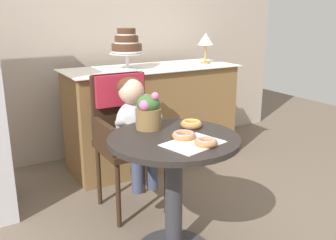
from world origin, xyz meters
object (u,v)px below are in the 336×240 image
at_px(table_lamp, 206,40).
at_px(cafe_table, 174,173).
at_px(wicker_chair, 124,120).
at_px(donut_side, 206,142).
at_px(flower_vase, 149,111).
at_px(seated_child, 134,120).
at_px(donut_front, 184,135).
at_px(donut_mid, 191,124).
at_px(tiered_cake_stand, 127,45).

bearing_deg(table_lamp, cafe_table, -131.21).
xyz_separation_m(wicker_chair, donut_side, (0.05, -0.90, 0.10)).
distance_m(wicker_chair, donut_side, 0.90).
bearing_deg(flower_vase, wicker_chair, 83.04).
height_order(seated_child, donut_front, seated_child).
relative_size(donut_front, flower_vase, 0.58).
bearing_deg(donut_mid, seated_child, 110.40).
bearing_deg(donut_side, donut_mid, 69.61).
distance_m(donut_side, table_lamp, 1.83).
bearing_deg(seated_child, cafe_table, -91.40).
relative_size(donut_mid, donut_side, 1.08).
height_order(wicker_chair, donut_side, wicker_chair).
bearing_deg(table_lamp, donut_side, -125.36).
bearing_deg(cafe_table, seated_child, 88.60).
height_order(donut_mid, donut_side, donut_mid).
height_order(donut_side, table_lamp, table_lamp).
xyz_separation_m(wicker_chair, donut_mid, (0.16, -0.60, 0.10)).
distance_m(cafe_table, table_lamp, 1.78).
relative_size(wicker_chair, tiered_cake_stand, 2.80).
height_order(flower_vase, tiered_cake_stand, tiered_cake_stand).
distance_m(cafe_table, seated_child, 0.57).
bearing_deg(donut_side, donut_front, 103.69).
xyz_separation_m(cafe_table, donut_side, (0.07, -0.20, 0.23)).
bearing_deg(flower_vase, table_lamp, 42.56).
distance_m(donut_front, flower_vase, 0.28).
bearing_deg(flower_vase, donut_front, -73.42).
bearing_deg(seated_child, donut_mid, -69.60).
xyz_separation_m(cafe_table, donut_front, (0.03, -0.05, 0.23)).
height_order(donut_front, flower_vase, flower_vase).
height_order(wicker_chair, donut_mid, wicker_chair).
distance_m(donut_side, flower_vase, 0.43).
distance_m(seated_child, donut_side, 0.75).
distance_m(wicker_chair, seated_child, 0.16).
bearing_deg(wicker_chair, donut_mid, -74.44).
height_order(seated_child, table_lamp, table_lamp).
xyz_separation_m(donut_front, table_lamp, (1.07, 1.31, 0.38)).
xyz_separation_m(seated_child, donut_mid, (0.16, -0.44, 0.06)).
relative_size(wicker_chair, donut_mid, 7.52).
height_order(donut_side, flower_vase, flower_vase).
distance_m(wicker_chair, table_lamp, 1.31).
xyz_separation_m(donut_side, table_lamp, (1.04, 1.46, 0.38)).
relative_size(wicker_chair, seated_child, 1.31).
relative_size(seated_child, flower_vase, 3.30).
bearing_deg(flower_vase, cafe_table, -76.98).
bearing_deg(tiered_cake_stand, flower_vase, -108.40).
bearing_deg(donut_side, wicker_chair, 93.34).
bearing_deg(seated_child, flower_vase, -100.12).
height_order(donut_side, tiered_cake_stand, tiered_cake_stand).
bearing_deg(donut_front, cafe_table, 118.95).
distance_m(wicker_chair, tiered_cake_stand, 0.82).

